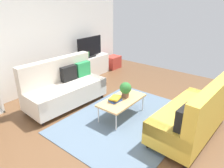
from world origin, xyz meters
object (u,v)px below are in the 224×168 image
Objects in this scene: tv at (90,47)px; bottle_0 at (86,55)px; tv_console at (90,66)px; potted_plant at (125,89)px; bottle_1 at (88,55)px; coffee_table at (122,100)px; vase_0 at (75,58)px; storage_trunk at (113,62)px; couch_beige at (65,87)px; table_book_0 at (115,100)px; vase_1 at (80,57)px; couch_green at (194,115)px.

tv is 0.29m from bottle_0.
bottle_0 reaches higher than tv_console.
potted_plant is (-1.29, -2.31, -0.34)m from tv.
bottle_1 is at bearing -156.84° from tv_console.
tv_console is 2.68m from potted_plant.
vase_0 is (0.85, 2.39, 0.33)m from coffee_table.
vase_0 reaches higher than storage_trunk.
vase_0 is at bearing -138.52° from couch_beige.
table_book_0 is (-0.15, 0.06, 0.04)m from coffee_table.
coffee_table is 3.38m from storage_trunk.
bottle_1 is (-0.09, -0.04, 0.42)m from tv_console.
coffee_table is at bearing 108.20° from couch_beige.
vase_1 is at bearing 162.99° from bottle_1.
tv reaches higher than potted_plant.
tv is 1.92× the size of storage_trunk.
couch_beige is 3.74× the size of storage_trunk.
tv_console is at bearing -7.35° from vase_1.
couch_green is 1.54m from table_book_0.
couch_beige reaches higher than tv_console.
bottle_0 is (-1.30, 0.06, 0.53)m from storage_trunk.
vase_0 is at bearing 174.90° from storage_trunk.
bottle_0 is at bearing 58.31° from table_book_0.
tv is (1.15, 3.74, 0.51)m from couch_green.
tv reaches higher than bottle_1.
couch_green is 3.74× the size of storage_trunk.
bottle_1 is at bearing -17.01° from vase_1.
coffee_table is 2.78m from tv.
tv_console reaches higher than table_book_0.
bottle_1 reaches higher than table_book_0.
vase_0 is 0.82× the size of bottle_1.
bottle_0 is at bearing -174.33° from tv.
potted_plant reaches higher than tv_console.
couch_beige is 5.73× the size of potted_plant.
vase_0 reaches higher than tv_console.
vase_0 is at bearing 173.12° from tv.
tv_console is 2.77m from table_book_0.
bottle_1 reaches higher than vase_0.
table_book_0 is (-0.43, 1.48, -0.00)m from couch_green.
table_book_0 is at bearing 109.57° from couch_green.
potted_plant is (0.14, 0.01, 0.22)m from coffee_table.
vase_0 is at bearing 175.07° from tv_console.
potted_plant is at bearing -110.80° from vase_1.
coffee_table is at bearing -113.60° from vase_1.
tv is at bearing 76.18° from couch_green.
couch_green is 3.89m from vase_1.
bottle_0 is 0.11m from bottle_1.
potted_plant is at bearing -115.47° from bottle_0.
coffee_table is 2.63m from bottle_0.
tv_console is at bearing -4.93° from vase_0.
storage_trunk is at bearing -5.19° from tv_console.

